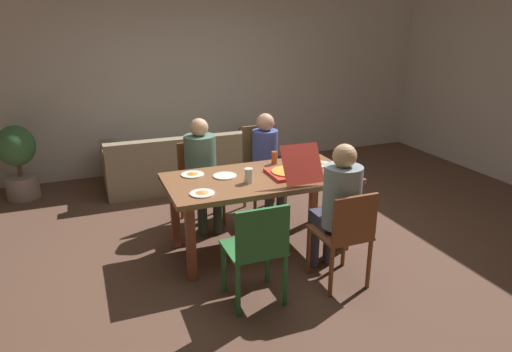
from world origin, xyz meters
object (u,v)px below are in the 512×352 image
object	(u,v)px
dining_table	(260,185)
chair_1	(199,177)
plate_1	(225,176)
plate_3	(321,164)
person_1	(202,164)
plate_0	(193,174)
plate_2	(202,193)
drinking_glass_1	(249,176)
drinking_glass_0	(274,158)
chair_2	(345,233)
pizza_box_0	(291,171)
chair_3	(257,248)
person_2	(338,202)
couch	(188,164)
potted_plant	(18,158)
person_0	(267,157)
chair_0	(262,163)

from	to	relation	value
dining_table	chair_1	xyz separation A→B (m)	(-0.36, 0.87, -0.16)
plate_1	plate_3	bearing A→B (deg)	-1.19
dining_table	person_1	world-z (taller)	person_1
plate_0	plate_2	size ratio (longest dim) A/B	1.02
drinking_glass_1	dining_table	bearing A→B (deg)	37.84
person_1	drinking_glass_0	xyz separation A→B (m)	(0.64, -0.43, 0.12)
chair_2	pizza_box_0	size ratio (longest dim) A/B	1.56
dining_table	plate_0	bearing A→B (deg)	155.80
chair_3	person_2	bearing A→B (deg)	9.14
plate_2	couch	world-z (taller)	plate_2
plate_1	potted_plant	xyz separation A→B (m)	(-1.95, 2.18, -0.24)
person_2	drinking_glass_1	bearing A→B (deg)	132.41
drinking_glass_1	chair_3	bearing A→B (deg)	-105.62
chair_3	person_0	bearing A→B (deg)	64.87
person_1	plate_3	bearing A→B (deg)	-30.73
chair_0	potted_plant	distance (m)	2.99
chair_0	chair_1	bearing A→B (deg)	-175.39
dining_table	plate_2	bearing A→B (deg)	-158.54
person_0	person_2	distance (m)	1.50
dining_table	plate_0	size ratio (longest dim) A/B	8.13
person_1	drinking_glass_1	world-z (taller)	person_1
chair_0	potted_plant	size ratio (longest dim) A/B	1.06
person_0	chair_0	bearing A→B (deg)	90.00
person_0	potted_plant	size ratio (longest dim) A/B	1.25
chair_2	plate_0	distance (m)	1.52
plate_3	person_0	bearing A→B (deg)	114.04
chair_1	plate_0	world-z (taller)	chair_1
person_1	potted_plant	bearing A→B (deg)	140.42
person_0	plate_1	world-z (taller)	person_0
chair_1	person_2	size ratio (longest dim) A/B	0.72
chair_0	person_0	xyz separation A→B (m)	(-0.00, -0.16, 0.12)
chair_2	pizza_box_0	bearing A→B (deg)	99.78
person_1	pizza_box_0	size ratio (longest dim) A/B	2.13
pizza_box_0	plate_2	distance (m)	0.89
chair_1	plate_2	world-z (taller)	chair_1
dining_table	drinking_glass_1	world-z (taller)	drinking_glass_1
person_1	chair_2	size ratio (longest dim) A/B	1.36
plate_0	plate_1	bearing A→B (deg)	-28.59
person_2	chair_3	bearing A→B (deg)	-170.86
chair_3	chair_0	bearing A→B (deg)	66.89
person_2	drinking_glass_0	world-z (taller)	person_2
person_0	couch	world-z (taller)	person_0
pizza_box_0	chair_1	bearing A→B (deg)	122.90
plate_0	drinking_glass_0	world-z (taller)	drinking_glass_0
person_2	plate_0	bearing A→B (deg)	134.50
person_0	person_2	world-z (taller)	person_2
pizza_box_0	potted_plant	bearing A→B (deg)	136.50
dining_table	person_2	size ratio (longest dim) A/B	1.44
chair_1	potted_plant	bearing A→B (deg)	143.10
chair_3	couch	world-z (taller)	chair_3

